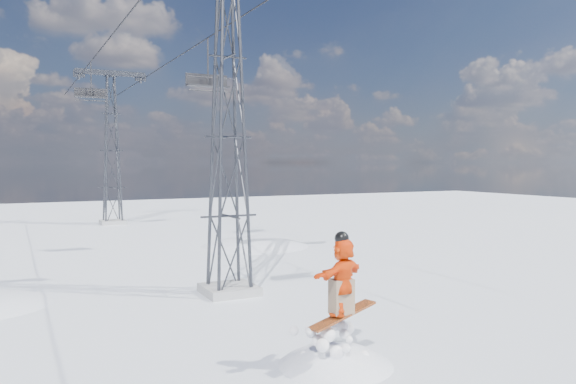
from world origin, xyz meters
TOP-DOWN VIEW (x-y plane):
  - ground at (0.00, 0.00)m, footprint 120.00×120.00m
  - lift_tower_near at (0.80, 8.00)m, footprint 5.20×1.80m
  - lift_tower_far at (0.80, 33.00)m, footprint 5.20×1.80m
  - haul_cables at (0.80, 19.50)m, footprint 4.46×51.00m
  - lift_chair_mid at (3.00, 16.92)m, footprint 2.17×0.63m
  - lift_chair_far at (-1.40, 26.47)m, footprint 1.97×0.57m

SIDE VIEW (x-z plane):
  - ground at x=0.00m, z-range 0.00..0.00m
  - lift_tower_near at x=0.80m, z-range -0.24..11.18m
  - lift_tower_far at x=0.80m, z-range -0.24..11.18m
  - lift_chair_mid at x=3.00m, z-range 7.34..10.04m
  - lift_chair_far at x=-1.40m, z-range 7.67..10.12m
  - haul_cables at x=0.80m, z-range 10.82..10.88m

